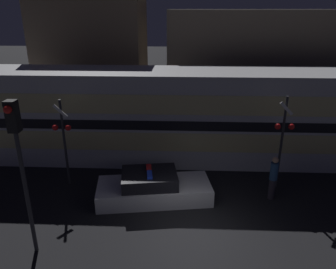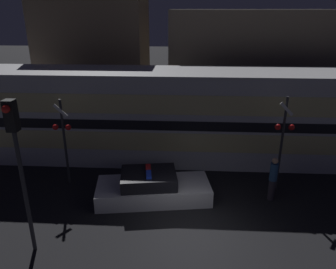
% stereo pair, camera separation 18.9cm
% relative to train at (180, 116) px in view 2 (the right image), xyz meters
% --- Properties ---
extents(ground_plane, '(120.00, 120.00, 0.00)m').
position_rel_train_xyz_m(ground_plane, '(0.59, -6.57, -2.26)').
color(ground_plane, black).
extents(train, '(21.00, 3.09, 4.53)m').
position_rel_train_xyz_m(train, '(0.00, 0.00, 0.00)').
color(train, silver).
rests_on(train, ground_plane).
extents(police_car, '(4.78, 2.50, 1.32)m').
position_rel_train_xyz_m(police_car, '(-0.99, -4.12, -1.78)').
color(police_car, silver).
rests_on(police_car, ground_plane).
extents(pedestrian, '(0.31, 0.31, 1.86)m').
position_rel_train_xyz_m(pedestrian, '(3.84, -3.89, -1.31)').
color(pedestrian, '#2D2833').
rests_on(pedestrian, ground_plane).
extents(crossing_signal_near, '(0.79, 0.30, 4.08)m').
position_rel_train_xyz_m(crossing_signal_near, '(4.29, -2.99, 0.15)').
color(crossing_signal_near, '#2D2D33').
rests_on(crossing_signal_near, ground_plane).
extents(crossing_signal_far, '(0.79, 0.30, 3.86)m').
position_rel_train_xyz_m(crossing_signal_far, '(-4.83, -3.13, 0.03)').
color(crossing_signal_far, '#2D2D33').
rests_on(crossing_signal_far, ground_plane).
extents(traffic_light_corner, '(0.30, 0.46, 5.00)m').
position_rel_train_xyz_m(traffic_light_corner, '(-4.49, -7.39, 1.28)').
color(traffic_light_corner, '#2D2D33').
rests_on(traffic_light_corner, ground_plane).
extents(building_left, '(6.60, 5.05, 8.47)m').
position_rel_train_xyz_m(building_left, '(-5.76, 6.17, 1.97)').
color(building_left, brown).
rests_on(building_left, ground_plane).
extents(building_center, '(11.41, 5.08, 7.26)m').
position_rel_train_xyz_m(building_center, '(4.88, 6.56, 1.36)').
color(building_center, '#726656').
rests_on(building_center, ground_plane).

